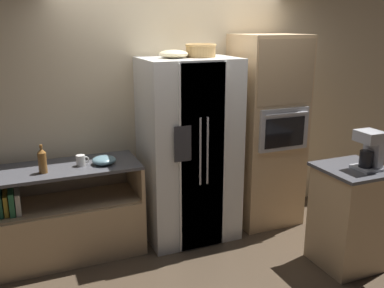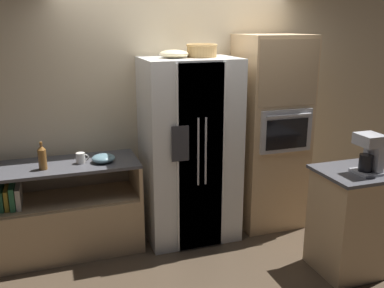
% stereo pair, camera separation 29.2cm
% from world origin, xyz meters
% --- Properties ---
extents(ground_plane, '(20.00, 20.00, 0.00)m').
position_xyz_m(ground_plane, '(0.00, 0.00, 0.00)').
color(ground_plane, '#4C3D2D').
extents(wall_back, '(12.00, 0.06, 2.80)m').
position_xyz_m(wall_back, '(0.00, 0.42, 1.40)').
color(wall_back, beige).
rests_on(wall_back, ground_plane).
extents(counter_left, '(1.41, 0.60, 0.92)m').
position_xyz_m(counter_left, '(-1.26, 0.09, 0.34)').
color(counter_left, tan).
rests_on(counter_left, ground_plane).
extents(refrigerator, '(0.94, 0.74, 1.90)m').
position_xyz_m(refrigerator, '(0.01, 0.04, 0.95)').
color(refrigerator, white).
rests_on(refrigerator, ground_plane).
extents(wall_oven, '(0.71, 0.71, 2.11)m').
position_xyz_m(wall_oven, '(0.95, 0.06, 1.06)').
color(wall_oven, tan).
rests_on(wall_oven, ground_plane).
extents(island_counter, '(0.58, 0.59, 0.97)m').
position_xyz_m(island_counter, '(1.15, -1.10, 0.49)').
color(island_counter, tan).
rests_on(island_counter, ground_plane).
extents(wicker_basket, '(0.31, 0.31, 0.13)m').
position_xyz_m(wicker_basket, '(0.14, 0.05, 1.97)').
color(wicker_basket, tan).
rests_on(wicker_basket, refrigerator).
extents(fruit_bowl, '(0.29, 0.29, 0.08)m').
position_xyz_m(fruit_bowl, '(-0.15, 0.04, 1.94)').
color(fruit_bowl, beige).
rests_on(fruit_bowl, refrigerator).
extents(bottle_tall, '(0.08, 0.08, 0.26)m').
position_xyz_m(bottle_tall, '(-1.44, -0.01, 1.04)').
color(bottle_tall, brown).
rests_on(bottle_tall, counter_left).
extents(mug, '(0.12, 0.08, 0.10)m').
position_xyz_m(mug, '(-1.09, 0.06, 0.97)').
color(mug, silver).
rests_on(mug, counter_left).
extents(mixing_bowl, '(0.23, 0.23, 0.08)m').
position_xyz_m(mixing_bowl, '(-0.88, 0.02, 0.96)').
color(mixing_bowl, '#668C99').
rests_on(mixing_bowl, counter_left).
extents(coffee_maker, '(0.19, 0.22, 0.35)m').
position_xyz_m(coffee_maker, '(1.23, -1.18, 1.17)').
color(coffee_maker, '#B2B2B7').
rests_on(coffee_maker, island_counter).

